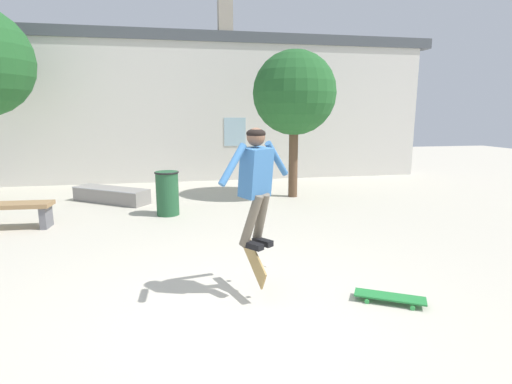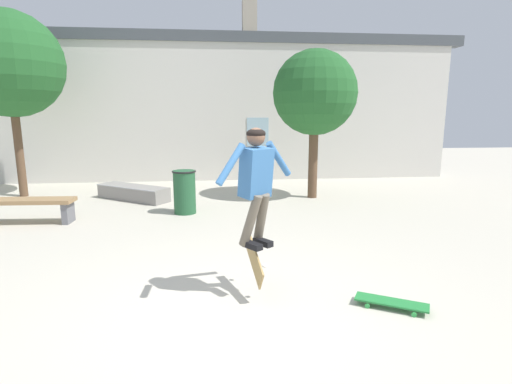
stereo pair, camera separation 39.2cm
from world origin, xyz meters
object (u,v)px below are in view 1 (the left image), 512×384
object	(u,v)px
skate_ledge	(111,195)
trash_bin	(167,192)
skateboard_flipping	(254,259)
tree_right	(294,94)
skater	(256,177)
skateboard_resting	(390,297)

from	to	relation	value
skate_ledge	trash_bin	distance (m)	2.12
skateboard_flipping	trash_bin	bearing A→B (deg)	-171.85
tree_right	skater	xyz separation A→B (m)	(-2.05, -5.53, -1.21)
tree_right	skater	distance (m)	6.02
skater	skateboard_resting	size ratio (longest dim) A/B	1.75
skate_ledge	tree_right	bearing A→B (deg)	33.15
tree_right	skateboard_flipping	xyz separation A→B (m)	(-2.07, -5.47, -2.23)
trash_bin	skateboard_flipping	distance (m)	4.26
skater	skateboard_resting	world-z (taller)	skater
skater	skateboard_resting	bearing A→B (deg)	33.96
skateboard_resting	skateboard_flipping	bearing A→B (deg)	-171.11
tree_right	skater	bearing A→B (deg)	-110.39
skate_ledge	skateboard_flipping	xyz separation A→B (m)	(2.53, -5.66, 0.24)
tree_right	skate_ledge	bearing A→B (deg)	177.71
tree_right	skateboard_flipping	distance (m)	6.26
skate_ledge	trash_bin	bearing A→B (deg)	-12.33
skater	skateboard_flipping	xyz separation A→B (m)	(-0.02, 0.06, -1.01)
skate_ledge	skater	distance (m)	6.38
trash_bin	skateboard_resting	xyz separation A→B (m)	(2.62, -4.68, -0.43)
tree_right	skate_ledge	xyz separation A→B (m)	(-4.60, 0.18, -2.47)
skate_ledge	trash_bin	xyz separation A→B (m)	(1.41, -1.55, 0.31)
trash_bin	skater	bearing A→B (deg)	-74.73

